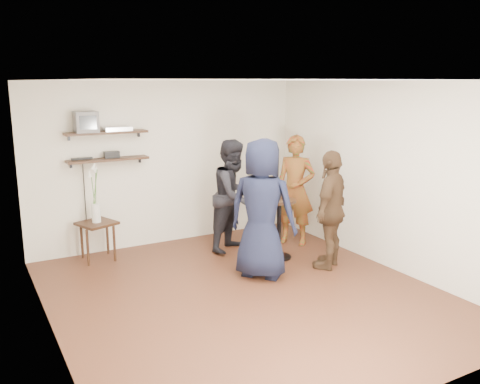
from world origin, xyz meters
The scene contains 18 objects.
room centered at (0.00, 0.00, 1.30)m, with size 4.58×5.08×2.68m.
shelf_upper centered at (-1.00, 2.38, 1.85)m, with size 1.20×0.25×0.04m, color black.
shelf_lower centered at (-1.00, 2.38, 1.45)m, with size 1.20×0.25×0.04m, color black.
crt_monitor centered at (-1.29, 2.38, 2.02)m, with size 0.32×0.30×0.30m, color #59595B.
dvd_deck centered at (-0.84, 2.38, 1.90)m, with size 0.40×0.24×0.06m, color silver.
radio centered at (-0.94, 2.38, 1.52)m, with size 0.22×0.10×0.10m, color black.
power_strip centered at (-1.36, 2.42, 1.48)m, with size 0.30×0.05×0.03m, color black.
side_table centered at (-1.27, 2.16, 0.48)m, with size 0.61×0.61×0.57m.
vase_lilies centered at (-1.27, 2.16, 0.86)m, with size 0.19×0.19×0.90m.
drinks_table centered at (1.10, 0.93, 0.58)m, with size 0.49×0.49×0.90m.
wine_glass_fl centered at (1.03, 0.90, 1.04)m, with size 0.07×0.07×0.21m.
wine_glass_fr centered at (1.15, 0.90, 1.03)m, with size 0.07×0.07×0.20m.
wine_glass_bl centered at (1.08, 1.00, 1.03)m, with size 0.06×0.06×0.19m.
wine_glass_br centered at (1.12, 0.94, 1.04)m, with size 0.07×0.07×0.21m.
person_plaid centered at (1.72, 1.40, 0.88)m, with size 0.64×0.42×1.76m, color red.
person_dark centered at (0.71, 1.61, 0.87)m, with size 0.84×0.66×1.73m, color black.
person_navy centered at (0.49, 0.43, 0.94)m, with size 0.92×0.60×1.88m, color black.
person_brown centered at (1.53, 0.27, 0.84)m, with size 0.98×0.41×1.67m, color #47301E.
Camera 1 is at (-2.93, -5.10, 2.59)m, focal length 38.00 mm.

